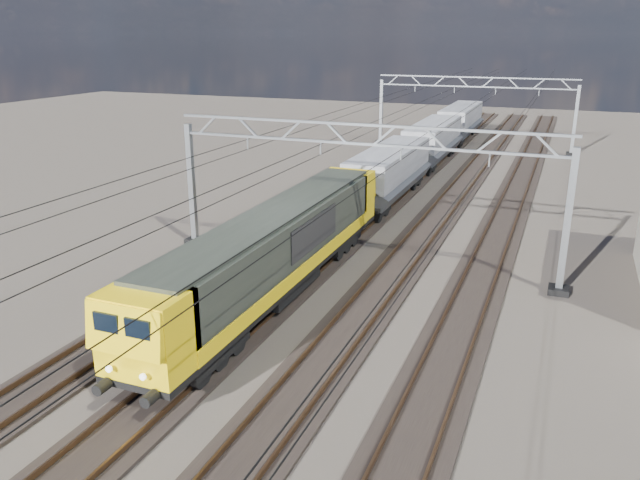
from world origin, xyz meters
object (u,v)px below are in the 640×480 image
at_px(hopper_wagon_mid, 433,139).
at_px(hopper_wagon_third, 461,120).
at_px(catenary_gantry_mid, 359,190).
at_px(hopper_wagon_lead, 389,170).
at_px(catenary_gantry_far, 473,110).
at_px(locomotive, 277,248).

xyz_separation_m(hopper_wagon_mid, hopper_wagon_third, (0.00, 14.20, 0.00)).
height_order(catenary_gantry_mid, hopper_wagon_third, catenary_gantry_mid).
height_order(catenary_gantry_mid, hopper_wagon_mid, catenary_gantry_mid).
bearing_deg(hopper_wagon_third, catenary_gantry_mid, -87.21).
height_order(hopper_wagon_mid, hopper_wagon_third, same).
xyz_separation_m(catenary_gantry_mid, hopper_wagon_lead, (-2.00, 12.63, -1.67)).
bearing_deg(hopper_wagon_mid, hopper_wagon_third, 90.00).
distance_m(catenary_gantry_far, hopper_wagon_mid, 9.53).
relative_size(locomotive, hopper_wagon_mid, 1.62).
xyz_separation_m(catenary_gantry_far, hopper_wagon_lead, (-2.00, -23.37, -1.67)).
distance_m(catenary_gantry_far, hopper_wagon_third, 5.67).
bearing_deg(catenary_gantry_far, locomotive, -92.79).
bearing_deg(locomotive, hopper_wagon_lead, 90.00).
bearing_deg(hopper_wagon_mid, catenary_gantry_mid, -85.74).
xyz_separation_m(catenary_gantry_far, hopper_wagon_mid, (-2.00, -9.17, -1.67)).
distance_m(hopper_wagon_lead, hopper_wagon_mid, 14.20).
distance_m(hopper_wagon_lead, hopper_wagon_third, 28.40).
relative_size(catenary_gantry_far, locomotive, 0.94).
height_order(catenary_gantry_far, hopper_wagon_mid, catenary_gantry_far).
bearing_deg(hopper_wagon_mid, locomotive, -90.00).
distance_m(catenary_gantry_mid, hopper_wagon_mid, 26.96).
height_order(locomotive, hopper_wagon_third, locomotive).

